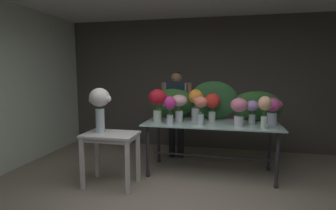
{
  "coord_description": "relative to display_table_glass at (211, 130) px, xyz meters",
  "views": [
    {
      "loc": [
        0.51,
        -2.37,
        1.6
      ],
      "look_at": [
        -0.29,
        1.28,
        1.14
      ],
      "focal_mm": 28.14,
      "sensor_mm": 36.0,
      "label": 1
    }
  ],
  "objects": [
    {
      "name": "vase_lilac_carnations",
      "position": [
        0.6,
        0.03,
        0.34
      ],
      "size": [
        0.18,
        0.18,
        0.36
      ],
      "color": "silver",
      "rests_on": "display_table_glass"
    },
    {
      "name": "vase_magenta_tulips",
      "position": [
        -0.6,
        -0.26,
        0.38
      ],
      "size": [
        0.2,
        0.18,
        0.42
      ],
      "color": "silver",
      "rests_on": "display_table_glass"
    },
    {
      "name": "wall_back",
      "position": [
        -0.3,
        1.52,
        0.66
      ],
      "size": [
        5.9,
        0.12,
        2.72
      ],
      "primitive_type": "cube",
      "color": "#4C4742",
      "rests_on": "ground"
    },
    {
      "name": "ground_plane",
      "position": [
        -0.3,
        -0.1,
        -0.7
      ],
      "size": [
        7.66,
        7.66,
        0.0
      ],
      "primitive_type": "plane",
      "color": "gray"
    },
    {
      "name": "vase_crimson_anemones",
      "position": [
        -0.84,
        -0.09,
        0.46
      ],
      "size": [
        0.31,
        0.27,
        0.52
      ],
      "color": "silver",
      "rests_on": "display_table_glass"
    },
    {
      "name": "vase_fuchsia_lilies",
      "position": [
        0.9,
        0.01,
        0.36
      ],
      "size": [
        0.25,
        0.22,
        0.41
      ],
      "color": "silver",
      "rests_on": "display_table_glass"
    },
    {
      "name": "vase_blush_ranunculus",
      "position": [
        -0.5,
        -0.02,
        0.4
      ],
      "size": [
        0.26,
        0.26,
        0.43
      ],
      "color": "silver",
      "rests_on": "display_table_glass"
    },
    {
      "name": "vase_rosy_peonies",
      "position": [
        0.4,
        -0.18,
        0.38
      ],
      "size": [
        0.25,
        0.25,
        0.41
      ],
      "color": "silver",
      "rests_on": "display_table_glass"
    },
    {
      "name": "display_table_glass",
      "position": [
        0.0,
        0.0,
        0.0
      ],
      "size": [
        2.06,
        0.89,
        0.83
      ],
      "color": "#ACD0CD",
      "rests_on": "ground"
    },
    {
      "name": "vase_sunset_hydrangea",
      "position": [
        -0.26,
        0.12,
        0.43
      ],
      "size": [
        0.23,
        0.23,
        0.51
      ],
      "color": "silver",
      "rests_on": "display_table_glass"
    },
    {
      "name": "vase_scarlet_roses",
      "position": [
        0.01,
        0.13,
        0.41
      ],
      "size": [
        0.25,
        0.25,
        0.45
      ],
      "color": "silver",
      "rests_on": "display_table_glass"
    },
    {
      "name": "wall_left",
      "position": [
        -3.25,
        -0.1,
        0.66
      ],
      "size": [
        0.12,
        3.36,
        2.72
      ],
      "primitive_type": "cube",
      "color": "silver",
      "rests_on": "ground"
    },
    {
      "name": "foliage_backdrop",
      "position": [
        0.01,
        0.32,
        0.39
      ],
      "size": [
        2.18,
        0.26,
        0.64
      ],
      "color": "#2D6028",
      "rests_on": "display_table_glass"
    },
    {
      "name": "vase_coral_stock",
      "position": [
        -0.15,
        -0.22,
        0.4
      ],
      "size": [
        0.21,
        0.19,
        0.43
      ],
      "color": "silver",
      "rests_on": "display_table_glass"
    },
    {
      "name": "side_table_white",
      "position": [
        -1.35,
        -0.75,
        -0.06
      ],
      "size": [
        0.74,
        0.5,
        0.76
      ],
      "color": "white",
      "rests_on": "ground"
    },
    {
      "name": "vase_white_roses_tall",
      "position": [
        -1.5,
        -0.75,
        0.47
      ],
      "size": [
        0.33,
        0.28,
        0.63
      ],
      "color": "silver",
      "rests_on": "side_table_white"
    },
    {
      "name": "vase_peach_dahlias",
      "position": [
        0.74,
        -0.3,
        0.41
      ],
      "size": [
        0.19,
        0.18,
        0.46
      ],
      "color": "silver",
      "rests_on": "display_table_glass"
    },
    {
      "name": "florist",
      "position": [
        -0.68,
        0.69,
        0.29
      ],
      "size": [
        0.58,
        0.24,
        1.61
      ],
      "color": "#232328",
      "rests_on": "ground"
    }
  ]
}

